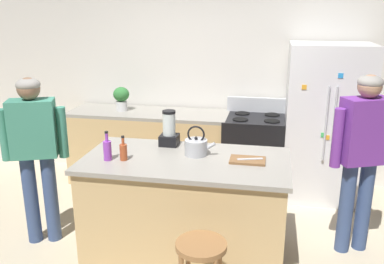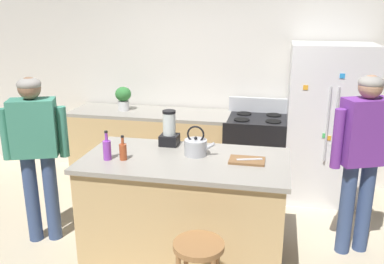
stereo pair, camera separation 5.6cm
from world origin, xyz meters
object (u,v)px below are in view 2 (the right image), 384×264
person_by_sink_right (363,149)px  bar_stool (199,260)px  stove_range (256,154)px  bottle_cooking_sauce (123,151)px  chef_knife (249,159)px  cutting_board (247,161)px  tea_kettle (196,147)px  potted_plant (123,97)px  bottle_soda (107,149)px  blender_appliance (169,131)px  kitchen_island (185,207)px  person_by_island_left (36,145)px  refrigerator (327,124)px

person_by_sink_right → bar_stool: bearing=-136.5°
stove_range → bottle_cooking_sauce: (-1.05, -1.66, 0.53)m
person_by_sink_right → chef_knife: bearing=-161.2°
bottle_cooking_sauce → cutting_board: size_ratio=0.72×
cutting_board → chef_knife: 0.02m
bar_stool → tea_kettle: (-0.20, 0.91, 0.52)m
tea_kettle → cutting_board: bearing=-9.4°
potted_plant → chef_knife: (1.70, -1.52, -0.15)m
bottle_soda → person_by_sink_right: bearing=13.5°
blender_appliance → bar_stool: bearing=-66.1°
tea_kettle → cutting_board: (0.46, -0.08, -0.07)m
stove_range → chef_knife: bearing=-89.7°
kitchen_island → cutting_board: (0.53, 0.03, 0.47)m
chef_knife → bottle_soda: bearing=172.9°
cutting_board → chef_knife: bearing=0.0°
person_by_sink_right → tea_kettle: (-1.43, -0.25, 0.01)m
person_by_island_left → chef_knife: (1.95, 0.07, -0.02)m
bar_stool → bottle_cooking_sauce: 1.16m
person_by_sink_right → blender_appliance: size_ratio=4.92×
bottle_cooking_sauce → bottle_soda: bottle_soda is taller
person_by_sink_right → bottle_cooking_sauce: 2.08m
bottle_soda → blender_appliance: bearing=49.7°
bottle_cooking_sauce → person_by_island_left: bearing=173.8°
bottle_cooking_sauce → kitchen_island: bearing=15.2°
cutting_board → bar_stool: bearing=-106.8°
person_by_island_left → bottle_cooking_sauce: (0.89, -0.10, 0.04)m
blender_appliance → cutting_board: size_ratio=1.12×
person_by_sink_right → cutting_board: bearing=-161.6°
bottle_soda → tea_kettle: (0.72, 0.27, -0.02)m
refrigerator → bar_stool: bearing=-114.4°
potted_plant → person_by_sink_right: bearing=-24.2°
bar_stool → bottle_cooking_sauce: size_ratio=2.88×
tea_kettle → person_by_island_left: bearing=-174.3°
kitchen_island → stove_range: 1.62m
refrigerator → person_by_sink_right: bearing=-81.1°
person_by_island_left → kitchen_island: bearing=1.7°
person_by_island_left → bottle_cooking_sauce: 0.89m
person_by_island_left → refrigerator: bearing=29.5°
person_by_sink_right → chef_knife: person_by_sink_right is taller
blender_appliance → cutting_board: 0.83m
potted_plant → blender_appliance: blender_appliance is taller
kitchen_island → cutting_board: cutting_board is taller
refrigerator → potted_plant: bearing=178.8°
stove_range → chef_knife: 1.57m
kitchen_island → potted_plant: (-1.15, 1.55, 0.64)m
person_by_sink_right → cutting_board: (-0.97, -0.32, -0.06)m
kitchen_island → cutting_board: bearing=3.3°
person_by_island_left → bottle_cooking_sauce: size_ratio=7.39×
person_by_sink_right → bar_stool: person_by_sink_right is taller
stove_range → person_by_island_left: (-1.94, -1.57, 0.49)m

